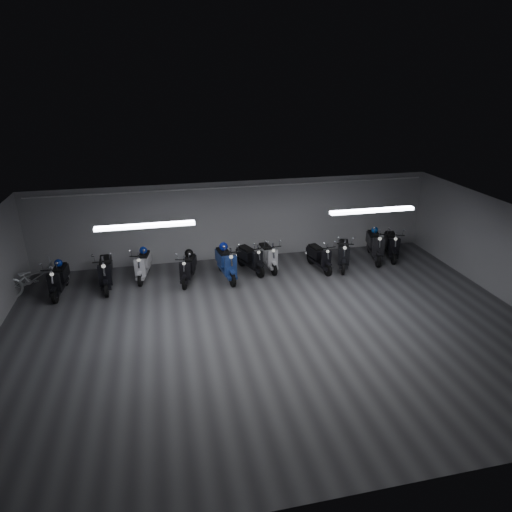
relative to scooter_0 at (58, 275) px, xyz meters
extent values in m
cube|color=#3D3D40|center=(5.77, -3.32, -0.65)|extent=(14.00, 10.00, 0.01)
cube|color=gray|center=(5.77, -3.32, 2.16)|extent=(14.00, 10.00, 0.01)
cube|color=#939395|center=(5.77, 1.69, 0.76)|extent=(14.00, 0.01, 2.80)
cube|color=#939395|center=(5.77, -8.32, 0.76)|extent=(14.00, 0.01, 2.80)
cube|color=white|center=(2.77, -2.32, 2.10)|extent=(2.40, 0.18, 0.08)
cube|color=white|center=(8.77, -2.32, 2.10)|extent=(2.40, 0.18, 0.08)
cylinder|color=white|center=(5.77, 1.60, 1.98)|extent=(13.60, 0.05, 0.05)
imported|color=silver|center=(-0.73, 0.22, -0.02)|extent=(2.06, 1.34, 1.25)
sphere|color=navy|center=(2.49, 0.80, 0.25)|extent=(0.24, 0.24, 0.24)
sphere|color=navy|center=(10.53, 0.70, 0.38)|extent=(0.24, 0.24, 0.24)
sphere|color=navy|center=(0.02, 0.24, 0.27)|extent=(0.24, 0.24, 0.24)
sphere|color=#0E1F9A|center=(5.03, 0.27, 0.37)|extent=(0.28, 0.28, 0.28)
sphere|color=black|center=(3.91, 0.25, 0.25)|extent=(0.28, 0.28, 0.28)
camera|label=1|loc=(3.22, -12.83, 5.54)|focal=30.81mm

